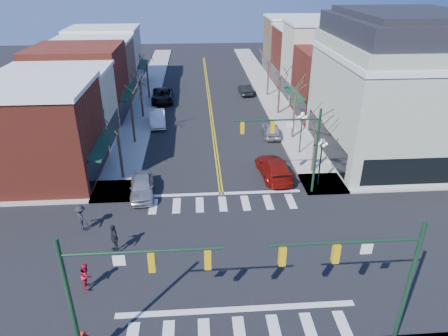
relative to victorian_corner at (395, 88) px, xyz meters
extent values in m
plane|color=black|center=(-16.50, -14.50, -6.66)|extent=(160.00, 160.00, 0.00)
cube|color=#9E9B93|center=(-25.25, 5.50, -6.58)|extent=(3.50, 70.00, 0.15)
cube|color=#9E9B93|center=(-7.75, 5.50, -6.58)|extent=(3.50, 70.00, 0.15)
cube|color=maroon|center=(-32.00, -2.75, -2.66)|extent=(10.00, 8.50, 8.00)
cube|color=beige|center=(-32.00, 5.00, -2.91)|extent=(10.00, 7.00, 7.50)
cube|color=maroon|center=(-32.00, 13.00, -2.41)|extent=(10.00, 9.00, 8.50)
cube|color=#937351|center=(-32.00, 21.25, -2.76)|extent=(10.00, 7.50, 7.80)
cube|color=beige|center=(-32.00, 29.00, -2.56)|extent=(10.00, 8.00, 8.20)
cube|color=maroon|center=(-1.00, 11.25, -2.66)|extent=(10.00, 8.50, 8.00)
cube|color=beige|center=(-1.00, 19.00, -1.66)|extent=(10.00, 7.00, 10.00)
cube|color=maroon|center=(-1.00, 26.50, -2.41)|extent=(10.00, 8.00, 8.50)
cube|color=#937351|center=(-1.00, 34.50, -2.16)|extent=(10.00, 8.00, 9.00)
cube|color=#ABB69D|center=(0.00, 0.00, -1.16)|extent=(12.00, 14.00, 11.00)
cube|color=white|center=(0.00, 0.00, 2.94)|extent=(12.25, 14.25, 0.50)
cube|color=black|center=(0.00, 0.00, 5.24)|extent=(11.40, 13.40, 1.80)
cube|color=black|center=(0.00, 0.00, 6.34)|extent=(9.80, 11.80, 0.60)
cylinder|color=#14331E|center=(-23.90, -21.90, -3.06)|extent=(0.20, 0.20, 7.20)
cylinder|color=#14331E|center=(-20.65, -21.90, -0.26)|extent=(6.50, 0.12, 0.12)
cube|color=gold|center=(-20.33, -21.90, -0.81)|extent=(0.28, 0.28, 0.90)
cube|color=gold|center=(-18.05, -21.90, -0.81)|extent=(0.28, 0.28, 0.90)
cylinder|color=#14331E|center=(-9.10, -21.90, -3.06)|extent=(0.20, 0.20, 7.20)
cylinder|color=#14331E|center=(-12.35, -21.90, -0.26)|extent=(6.50, 0.12, 0.12)
cube|color=gold|center=(-12.68, -21.90, -0.81)|extent=(0.28, 0.28, 0.90)
cube|color=gold|center=(-14.95, -21.90, -0.81)|extent=(0.28, 0.28, 0.90)
cylinder|color=#14331E|center=(-9.10, -7.10, -3.06)|extent=(0.20, 0.20, 7.20)
cylinder|color=#14331E|center=(-12.35, -7.10, -0.26)|extent=(6.50, 0.12, 0.12)
cube|color=gold|center=(-12.68, -7.10, -0.81)|extent=(0.28, 0.28, 0.90)
cube|color=gold|center=(-14.95, -7.10, -0.81)|extent=(0.28, 0.28, 0.90)
cylinder|color=#14331E|center=(-8.30, -6.00, -4.66)|extent=(0.12, 0.12, 4.00)
sphere|color=white|center=(-8.30, -6.00, -2.51)|extent=(0.36, 0.36, 0.36)
cylinder|color=#14331E|center=(-8.30, 0.50, -4.66)|extent=(0.12, 0.12, 4.00)
sphere|color=white|center=(-8.30, 0.50, -2.51)|extent=(0.36, 0.36, 0.36)
cylinder|color=#382B21|center=(-24.90, -3.50, -4.28)|extent=(0.24, 0.24, 4.76)
cylinder|color=#382B21|center=(-24.90, 4.50, -4.14)|extent=(0.24, 0.24, 5.04)
cylinder|color=#382B21|center=(-24.90, 12.50, -4.38)|extent=(0.24, 0.24, 4.55)
cylinder|color=#382B21|center=(-24.90, 20.50, -4.21)|extent=(0.24, 0.24, 4.90)
cylinder|color=#382B21|center=(-8.10, -3.50, -4.35)|extent=(0.24, 0.24, 4.62)
cylinder|color=#382B21|center=(-8.10, 4.50, -4.07)|extent=(0.24, 0.24, 5.18)
cylinder|color=#382B21|center=(-8.10, 12.50, -4.24)|extent=(0.24, 0.24, 4.83)
cylinder|color=#382B21|center=(-8.10, 20.50, -4.17)|extent=(0.24, 0.24, 4.97)
imported|color=#A8A8AC|center=(-22.90, -6.47, -5.86)|extent=(2.33, 4.85, 1.60)
imported|color=white|center=(-22.90, 9.76, -5.83)|extent=(2.24, 5.18, 1.66)
imported|color=black|center=(-22.90, 18.80, -5.81)|extent=(3.02, 6.21, 1.70)
imported|color=maroon|center=(-11.70, -4.03, -5.81)|extent=(2.85, 6.01, 1.69)
imported|color=#B8B7BC|center=(-10.30, 5.36, -5.91)|extent=(1.91, 4.45, 1.50)
imported|color=black|center=(-11.18, 21.48, -5.95)|extent=(1.71, 4.35, 1.41)
imported|color=#B5132A|center=(-24.85, -16.91, -5.68)|extent=(0.71, 0.86, 1.65)
imported|color=black|center=(-23.83, -13.68, -5.53)|extent=(0.97, 1.24, 1.96)
imported|color=black|center=(-26.50, -11.14, -5.56)|extent=(1.35, 1.37, 1.89)
camera|label=1|loc=(-18.31, -34.83, 9.91)|focal=32.00mm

